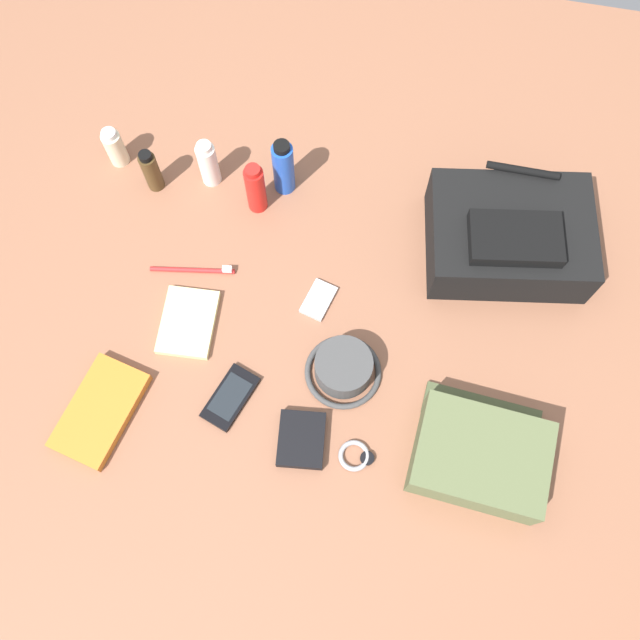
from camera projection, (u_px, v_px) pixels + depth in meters
ground_plane at (320, 329)px, 1.46m from camera, size 2.64×2.02×0.02m
backpack at (509, 236)px, 1.46m from camera, size 0.37×0.31×0.14m
toiletry_pouch at (480, 455)px, 1.31m from camera, size 0.26×0.24×0.09m
bucket_hat at (343, 369)px, 1.39m from camera, size 0.16×0.16×0.07m
lotion_bottle at (115, 147)px, 1.56m from camera, size 0.04×0.04×0.10m
cologne_bottle at (151, 171)px, 1.52m from camera, size 0.04×0.04×0.12m
toothpaste_tube at (208, 164)px, 1.52m from camera, size 0.04×0.04×0.13m
sunscreen_spray at (256, 188)px, 1.49m from camera, size 0.04×0.04×0.14m
deodorant_spray at (283, 167)px, 1.51m from camera, size 0.05×0.05×0.16m
paperback_novel at (100, 411)px, 1.38m from camera, size 0.16×0.23×0.02m
cell_phone at (230, 397)px, 1.39m from camera, size 0.10×0.14×0.01m
media_player at (319, 300)px, 1.47m from camera, size 0.07×0.09×0.01m
wristwatch at (356, 456)px, 1.35m from camera, size 0.07×0.06×0.01m
toothbrush at (197, 270)px, 1.49m from camera, size 0.18×0.04×0.02m
wallet at (301, 440)px, 1.35m from camera, size 0.10×0.12×0.02m
notepad at (188, 322)px, 1.45m from camera, size 0.12×0.16×0.02m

